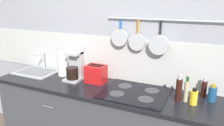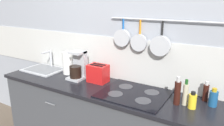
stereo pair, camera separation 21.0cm
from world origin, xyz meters
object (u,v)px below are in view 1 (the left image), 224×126
paper_towel_roll (63,64)px  toaster (96,74)px  bottle_sesame_oil (204,88)px  bottle_hot_sauce (212,94)px  bottle_cooking_wine (186,91)px  coffee_maker (75,68)px  bottle_dish_soap (194,97)px  bottle_vinegar (179,89)px

paper_towel_roll → toaster: (0.46, -0.03, -0.04)m
bottle_sesame_oil → toaster: bearing=-174.5°
paper_towel_roll → bottle_hot_sauce: 1.62m
bottle_cooking_wine → coffee_maker: bearing=177.8°
coffee_maker → bottle_dish_soap: 1.27m
coffee_maker → bottle_cooking_wine: 1.20m
paper_towel_roll → bottle_sesame_oil: 1.55m
coffee_maker → bottle_vinegar: 1.14m
paper_towel_roll → bottle_sesame_oil: bearing=2.6°
toaster → bottle_dish_soap: 1.02m
bottle_vinegar → bottle_hot_sauce: bottle_vinegar is taller
bottle_sesame_oil → bottle_hot_sauce: bearing=-45.2°
coffee_maker → bottle_cooking_wine: bearing=-2.2°
toaster → bottle_vinegar: (0.88, -0.09, 0.01)m
bottle_sesame_oil → bottle_hot_sauce: size_ratio=1.14×
bottle_vinegar → bottle_dish_soap: (0.13, -0.01, -0.05)m
paper_towel_roll → bottle_dish_soap: paper_towel_roll is taller
toaster → bottle_cooking_wine: (0.94, -0.07, 0.01)m
bottle_vinegar → bottle_cooking_wine: size_ratio=1.09×
bottle_cooking_wine → paper_towel_roll: bearing=175.9°
toaster → bottle_dish_soap: (1.01, -0.10, -0.03)m
paper_towel_roll → coffee_maker: (0.21, -0.06, -0.00)m
paper_towel_roll → bottle_cooking_wine: (1.41, -0.10, -0.03)m
coffee_maker → bottle_cooking_wine: size_ratio=1.38×
toaster → bottle_dish_soap: toaster is taller
bottle_dish_soap → bottle_sesame_oil: 0.22m
paper_towel_roll → toaster: paper_towel_roll is taller
paper_towel_roll → coffee_maker: size_ratio=0.85×
toaster → bottle_sesame_oil: (1.08, 0.10, -0.02)m
paper_towel_roll → bottle_dish_soap: bearing=-5.2°
toaster → bottle_cooking_wine: size_ratio=0.99×
bottle_sesame_oil → bottle_hot_sauce: (0.07, -0.07, -0.01)m
coffee_maker → bottle_hot_sauce: (1.41, 0.05, -0.06)m
bottle_cooking_wine → bottle_sesame_oil: bearing=51.6°
bottle_vinegar → coffee_maker: bearing=176.4°
bottle_cooking_wine → bottle_hot_sauce: (0.21, 0.10, -0.03)m
toaster → bottle_cooking_wine: bearing=-4.1°
bottle_dish_soap → bottle_vinegar: bearing=177.0°
paper_towel_roll → bottle_sesame_oil: size_ratio=1.48×
bottle_vinegar → bottle_hot_sauce: (0.27, 0.12, -0.04)m
coffee_maker → paper_towel_roll: bearing=165.1°
bottle_hot_sauce → bottle_sesame_oil: bearing=134.8°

